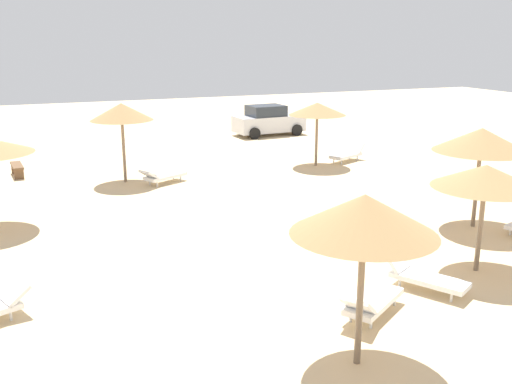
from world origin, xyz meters
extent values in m
plane|color=beige|center=(0.00, 0.00, 0.00)|extent=(80.00, 80.00, 0.00)
cylinder|color=#75604C|center=(5.82, 10.28, 1.17)|extent=(0.12, 0.12, 2.34)
cone|color=#9E7A4C|center=(5.82, 10.28, 2.51)|extent=(2.49, 2.49, 0.54)
cylinder|color=#75604C|center=(-1.01, -4.23, 1.25)|extent=(0.12, 0.12, 2.50)
cone|color=#9E7A4C|center=(-1.01, -4.23, 2.74)|extent=(2.48, 2.48, 0.69)
cylinder|color=#75604C|center=(3.92, -1.74, 1.10)|extent=(0.12, 0.12, 2.20)
cone|color=#9E7A4C|center=(3.92, -1.74, 2.38)|extent=(2.51, 2.51, 0.55)
cylinder|color=#75604C|center=(-2.53, 10.43, 1.27)|extent=(0.12, 0.12, 2.54)
cone|color=#9E7A4C|center=(-2.53, 10.43, 2.77)|extent=(2.40, 2.40, 0.66)
cylinder|color=#75604C|center=(6.25, 0.97, 1.20)|extent=(0.12, 0.12, 2.40)
cone|color=#9E7A4C|center=(6.25, 0.97, 2.65)|extent=(2.76, 2.76, 0.69)
cube|color=white|center=(7.45, 10.48, 0.28)|extent=(1.81, 1.25, 0.12)
cube|color=white|center=(8.19, 10.80, 0.54)|extent=(0.65, 0.76, 0.46)
cylinder|color=silver|center=(7.92, 10.92, 0.11)|extent=(0.06, 0.06, 0.22)
cylinder|color=silver|center=(8.09, 10.52, 0.11)|extent=(0.06, 0.06, 0.22)
cylinder|color=silver|center=(6.82, 10.45, 0.11)|extent=(0.06, 0.06, 0.22)
cylinder|color=silver|center=(6.99, 10.05, 0.11)|extent=(0.06, 0.06, 0.22)
cube|color=white|center=(0.29, -2.75, 0.28)|extent=(1.78, 1.46, 0.12)
cube|color=white|center=(-0.38, -3.18, 0.52)|extent=(0.75, 0.80, 0.41)
cylinder|color=silver|center=(-0.09, -3.26, 0.11)|extent=(0.06, 0.06, 0.22)
cylinder|color=silver|center=(-0.33, -2.89, 0.11)|extent=(0.06, 0.06, 0.22)
cylinder|color=silver|center=(0.91, -2.60, 0.11)|extent=(0.06, 0.06, 0.22)
cylinder|color=silver|center=(0.68, -2.24, 0.11)|extent=(0.06, 0.06, 0.22)
cube|color=white|center=(2.06, -2.29, 0.28)|extent=(1.39, 1.80, 0.12)
cube|color=white|center=(1.67, -1.59, 0.56)|extent=(0.76, 0.67, 0.48)
cylinder|color=silver|center=(1.57, -1.88, 0.11)|extent=(0.06, 0.06, 0.22)
cylinder|color=silver|center=(1.96, -1.66, 0.11)|extent=(0.06, 0.06, 0.22)
cylinder|color=silver|center=(2.16, -2.92, 0.11)|extent=(0.06, 0.06, 0.22)
cylinder|color=silver|center=(2.54, -2.71, 0.11)|extent=(0.06, 0.06, 0.22)
cube|color=white|center=(-1.11, 9.67, 0.28)|extent=(1.81, 1.34, 0.12)
cube|color=white|center=(-1.82, 9.31, 0.48)|extent=(0.75, 0.80, 0.36)
cylinder|color=silver|center=(-1.54, 9.21, 0.11)|extent=(0.06, 0.06, 0.22)
cylinder|color=silver|center=(-1.74, 9.60, 0.11)|extent=(0.06, 0.06, 0.22)
cylinder|color=silver|center=(-0.48, 9.75, 0.11)|extent=(0.06, 0.06, 0.22)
cylinder|color=silver|center=(-0.68, 10.14, 0.11)|extent=(0.06, 0.06, 0.22)
cube|color=white|center=(-6.57, 0.02, 0.49)|extent=(0.70, 0.78, 0.37)
cylinder|color=silver|center=(-6.83, 0.15, 0.11)|extent=(0.06, 0.06, 0.22)
cylinder|color=silver|center=(-6.67, -0.26, 0.11)|extent=(0.06, 0.06, 0.22)
cylinder|color=silver|center=(6.68, -0.09, 0.11)|extent=(0.06, 0.06, 0.22)
cube|color=brown|center=(-6.45, 13.07, 0.45)|extent=(0.54, 1.53, 0.08)
cube|color=brown|center=(-6.40, 12.52, 0.21)|extent=(0.37, 0.15, 0.41)
cube|color=brown|center=(-6.50, 13.62, 0.21)|extent=(0.37, 0.15, 0.41)
cube|color=silver|center=(7.11, 18.53, 0.67)|extent=(4.11, 1.97, 0.90)
cube|color=#262D38|center=(6.91, 18.52, 1.42)|extent=(2.10, 1.69, 0.60)
cylinder|color=black|center=(8.39, 19.50, 0.32)|extent=(0.65, 0.26, 0.64)
cylinder|color=black|center=(8.51, 17.75, 0.32)|extent=(0.65, 0.26, 0.64)
cylinder|color=black|center=(5.70, 19.32, 0.32)|extent=(0.65, 0.26, 0.64)
cylinder|color=black|center=(5.82, 17.56, 0.32)|extent=(0.65, 0.26, 0.64)
camera|label=1|loc=(-6.07, -11.96, 5.58)|focal=40.62mm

